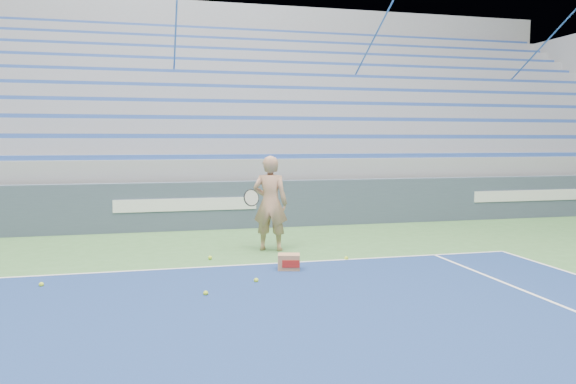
% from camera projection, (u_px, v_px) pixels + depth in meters
% --- Properties ---
extents(sponsor_barrier, '(30.00, 0.32, 1.10)m').
position_uv_depth(sponsor_barrier, '(186.00, 206.00, 12.83)').
color(sponsor_barrier, '#3D4A5D').
rests_on(sponsor_barrier, ground).
extents(bleachers, '(31.00, 9.15, 7.30)m').
position_uv_depth(bleachers, '(174.00, 131.00, 18.20)').
color(bleachers, gray).
rests_on(bleachers, ground).
extents(tennis_player, '(0.99, 0.94, 1.77)m').
position_uv_depth(tennis_player, '(270.00, 203.00, 10.39)').
color(tennis_player, tan).
rests_on(tennis_player, ground).
extents(ball_box, '(0.40, 0.34, 0.26)m').
position_uv_depth(ball_box, '(289.00, 262.00, 8.85)').
color(ball_box, '#AA7852').
rests_on(ball_box, ground).
extents(tennis_ball_0, '(0.07, 0.07, 0.07)m').
position_uv_depth(tennis_ball_0, '(346.00, 258.00, 9.61)').
color(tennis_ball_0, '#D0F131').
rests_on(tennis_ball_0, ground).
extents(tennis_ball_1, '(0.07, 0.07, 0.07)m').
position_uv_depth(tennis_ball_1, '(206.00, 293.00, 7.40)').
color(tennis_ball_1, '#D0F131').
rests_on(tennis_ball_1, ground).
extents(tennis_ball_2, '(0.07, 0.07, 0.07)m').
position_uv_depth(tennis_ball_2, '(41.00, 285.00, 7.84)').
color(tennis_ball_2, '#D0F131').
rests_on(tennis_ball_2, ground).
extents(tennis_ball_3, '(0.07, 0.07, 0.07)m').
position_uv_depth(tennis_ball_3, '(210.00, 258.00, 9.65)').
color(tennis_ball_3, '#D0F131').
rests_on(tennis_ball_3, ground).
extents(tennis_ball_4, '(0.07, 0.07, 0.07)m').
position_uv_depth(tennis_ball_4, '(256.00, 280.00, 8.08)').
color(tennis_ball_4, '#D0F131').
rests_on(tennis_ball_4, ground).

